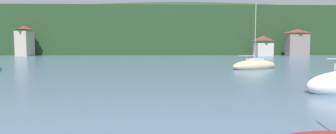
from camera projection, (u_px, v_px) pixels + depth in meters
name	position (u px, v px, depth m)	size (l,w,h in m)	color
wooded_hillside	(175.00, 37.00, 123.03)	(352.00, 49.64, 34.79)	#264223
shore_building_west	(25.00, 41.00, 88.70)	(3.90, 6.16, 9.81)	#BCB29E
shore_building_westcentral	(263.00, 46.00, 90.65)	(5.45, 5.28, 6.69)	beige
shore_building_central	(297.00, 43.00, 90.23)	(6.95, 3.88, 8.79)	gray
sailboat_far_2	(254.00, 66.00, 39.71)	(8.34, 5.99, 9.89)	#CCBC8E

